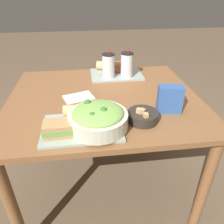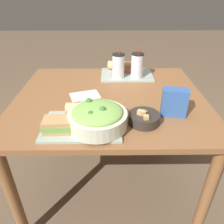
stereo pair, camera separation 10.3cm
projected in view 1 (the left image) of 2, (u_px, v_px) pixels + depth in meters
ground_plane at (106, 180)px, 1.72m from camera, size 12.00×12.00×0.00m
dining_table at (104, 111)px, 1.39m from camera, size 1.15×0.99×0.74m
tray_near at (82, 128)px, 1.04m from camera, size 0.38×0.26×0.01m
tray_far at (116, 74)px, 1.64m from camera, size 0.38×0.26×0.01m
salad_bowl at (98, 118)px, 1.01m from camera, size 0.28×0.28×0.12m
soup_bowl at (143, 116)px, 1.09m from camera, size 0.16×0.16×0.07m
sandwich_near at (61, 128)px, 0.97m from camera, size 0.16×0.09×0.06m
baguette_near at (82, 111)px, 1.10m from camera, size 0.18×0.07×0.07m
sandwich_far at (113, 67)px, 1.66m from camera, size 0.16×0.11×0.06m
baguette_far at (106, 66)px, 1.69m from camera, size 0.15×0.10×0.07m
drink_cup_dark at (108, 67)px, 1.53m from camera, size 0.09×0.09×0.21m
drink_cup_red at (127, 66)px, 1.55m from camera, size 0.09×0.09×0.22m
chip_bag at (170, 99)px, 1.15m from camera, size 0.14×0.09×0.15m
napkin_folded at (79, 97)px, 1.33m from camera, size 0.20×0.17×0.00m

